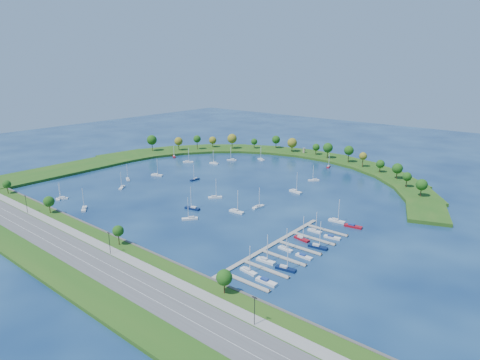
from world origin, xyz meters
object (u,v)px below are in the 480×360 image
Objects in this scene: moored_boat_18 at (122,187)px; docked_boat_0 at (249,271)px; docked_boat_10 at (337,220)px; moored_boat_17 at (60,198)px; docked_boat_5 at (304,256)px; moored_boat_1 at (215,197)px; moored_boat_19 at (188,162)px; moored_boat_5 at (62,198)px; moored_boat_13 at (237,211)px; moored_boat_11 at (232,160)px; moored_boat_14 at (84,208)px; moored_boat_3 at (192,208)px; moored_boat_15 at (261,159)px; dock_system at (284,250)px; moored_boat_8 at (190,218)px; moored_boat_4 at (214,163)px; harbor_tower at (304,150)px; moored_boat_2 at (174,156)px; docked_boat_6 at (302,238)px; docked_boat_7 at (318,246)px; docked_boat_9 at (332,237)px; moored_boat_12 at (128,179)px; moored_boat_6 at (258,206)px; moored_boat_9 at (157,175)px; docked_boat_2 at (266,260)px; moored_boat_7 at (296,191)px; moored_boat_16 at (314,180)px; docked_boat_8 at (315,230)px; docked_boat_11 at (353,226)px; moored_boat_0 at (195,179)px; docked_boat_1 at (266,281)px; docked_boat_3 at (286,268)px; moored_boat_10 at (328,166)px.

moored_boat_18 is 0.96× the size of docked_boat_0.
moored_boat_17 is at bearing -158.17° from docked_boat_10.
moored_boat_1 is at bearing 158.77° from docked_boat_5.
moored_boat_19 reaches higher than moored_boat_18.
moored_boat_5 is 111.83m from moored_boat_13.
moored_boat_13 is 1.06× the size of moored_boat_19.
moored_boat_5 is 117.27m from moored_boat_19.
moored_boat_14 is (13.58, -147.48, 0.02)m from moored_boat_11.
moored_boat_3 is 1.11× the size of moored_boat_15.
docked_boat_0 reaches higher than dock_system.
moored_boat_11 is 1.05× the size of moored_boat_18.
moored_boat_8 is 1.11× the size of moored_boat_18.
moored_boat_4 is 18.46m from moored_boat_11.
harbor_tower is 0.40× the size of moored_boat_2.
docked_boat_5 is 18.63m from docked_boat_6.
moored_boat_11 is at bearing 136.08° from docked_boat_7.
docked_boat_0 reaches higher than docked_boat_9.
docked_boat_0 is at bearing -168.80° from moored_boat_12.
moored_boat_14 is (-47.99, -40.64, -0.03)m from moored_boat_3.
moored_boat_17 is (-77.10, -40.11, -0.09)m from moored_boat_3.
moored_boat_19 is 1.62× the size of docked_boat_5.
moored_boat_19 reaches higher than docked_boat_6.
docked_boat_0 is at bearing -138.11° from moored_boat_6.
moored_boat_9 is 1.02× the size of docked_boat_2.
moored_boat_1 is 89.71m from docked_boat_2.
moored_boat_7 is 31.69m from moored_boat_16.
moored_boat_15 is 157.63m from docked_boat_8.
moored_boat_11 reaches higher than docked_boat_11.
docked_boat_8 is at bearing -65.26° from moored_boat_19.
moored_boat_3 is (42.70, -43.77, 0.07)m from moored_boat_0.
moored_boat_15 reaches higher than moored_boat_11.
docked_boat_1 is at bearing -56.58° from docked_boat_2.
dock_system is 7.17× the size of moored_boat_2.
moored_boat_11 is 162.61m from docked_boat_11.
moored_boat_8 is 94.40m from moored_boat_12.
moored_boat_15 reaches higher than docked_boat_0.
moored_boat_9 is 147.77m from docked_boat_6.
moored_boat_11 is at bearing 55.91° from moored_boat_6.
moored_boat_16 is 1.24× the size of docked_boat_11.
moored_boat_11 is at bearing 63.24° from moored_boat_2.
docked_boat_11 is at bearing -74.47° from moored_boat_6.
moored_boat_15 reaches higher than moored_boat_17.
moored_boat_18 is 1.46× the size of docked_boat_5.
moored_boat_5 is 0.82× the size of moored_boat_19.
moored_boat_0 is at bearing 153.49° from docked_boat_7.
docked_boat_3 is at bearing 89.85° from docked_boat_1.
moored_boat_0 is 128.05m from docked_boat_9.
moored_boat_1 is (-74.92, 34.76, 0.58)m from dock_system.
moored_boat_6 reaches higher than moored_boat_10.
moored_boat_19 is (24.79, -6.38, 0.04)m from moored_boat_2.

